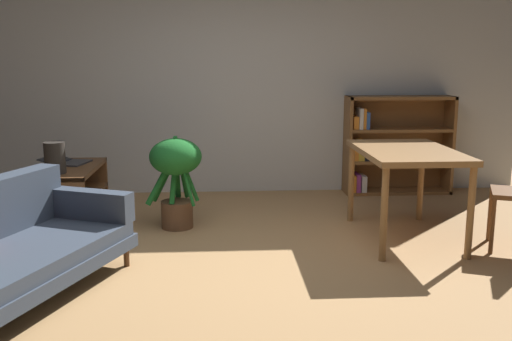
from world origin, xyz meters
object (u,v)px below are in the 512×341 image
Objects in this scene: bookshelf at (391,146)px; desk_speaker at (55,158)px; open_laptop at (68,162)px; dining_table at (406,159)px; media_console at (73,195)px; potted_floor_plant at (176,170)px.

desk_speaker is at bearing -158.17° from bookshelf.
bookshelf reaches higher than open_laptop.
media_console is at bearing 167.54° from dining_table.
dining_table reaches higher than media_console.
potted_floor_plant is (1.01, -0.22, 0.27)m from media_console.
potted_floor_plant is 2.77m from bookshelf.
open_laptop is 0.40× the size of dining_table.
media_console is at bearing -67.27° from open_laptop.
open_laptop is 0.56× the size of potted_floor_plant.
bookshelf is (3.53, 0.91, -0.01)m from open_laptop.
dining_table reaches higher than open_laptop.
desk_speaker reaches higher than open_laptop.
potted_floor_plant is (1.09, -0.41, -0.02)m from open_laptop.
desk_speaker is at bearing 173.26° from dining_table.
bookshelf reaches higher than potted_floor_plant.
desk_speaker is 3.78m from bookshelf.
desk_speaker is (-0.06, -0.31, 0.42)m from media_console.
dining_table is at bearing -6.74° from desk_speaker.
desk_speaker is 1.08m from potted_floor_plant.
open_laptop is at bearing -165.54° from bookshelf.
media_console is at bearing -162.36° from bookshelf.
potted_floor_plant reaches higher than dining_table.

